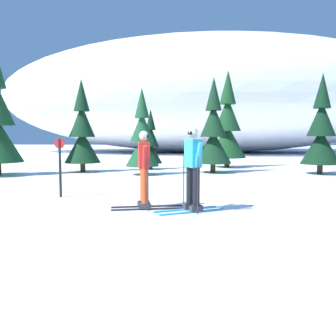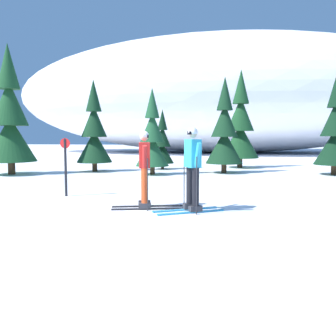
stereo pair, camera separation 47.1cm
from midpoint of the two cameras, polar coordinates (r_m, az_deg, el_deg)
ground_plane at (r=8.79m, az=-8.81°, el=-6.01°), size 120.00×120.00×0.00m
skier_cyan_jacket at (r=8.11m, az=2.19°, el=0.12°), size 1.56×1.12×1.85m
skier_red_jacket at (r=8.45m, az=-5.30°, el=-0.03°), size 1.77×0.83×1.78m
pine_tree_left at (r=17.58m, az=-13.90°, el=5.26°), size 1.66×1.66×4.29m
pine_tree_center_left at (r=18.49m, az=-3.42°, el=3.69°), size 1.16×1.16×3.00m
pine_tree_center at (r=15.86m, az=-4.88°, el=4.56°), size 1.44×1.44×3.72m
pine_tree_center_right at (r=16.81m, az=6.23°, el=5.40°), size 1.66×1.66×4.30m
pine_tree_right at (r=19.84m, az=8.52°, el=6.29°), size 1.98×1.98×5.12m
pine_tree_far_right at (r=17.36m, az=21.90°, el=5.18°), size 1.69×1.69×4.39m
snow_ridge_background at (r=38.12m, az=5.83°, el=11.09°), size 42.54×20.21×11.47m
trail_marker_post at (r=10.48m, az=-17.62°, el=0.59°), size 0.28×0.07×1.61m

